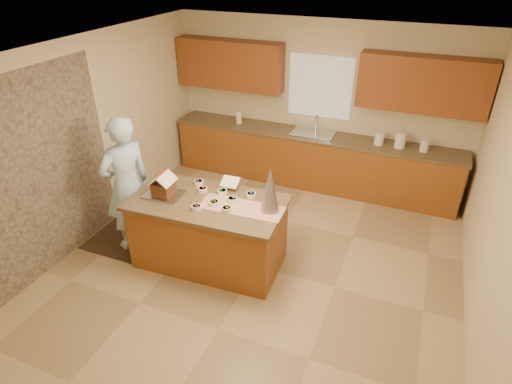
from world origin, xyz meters
The scene contains 28 objects.
floor centered at (0.00, 0.00, 0.00)m, with size 5.50×5.50×0.00m, color tan.
ceiling centered at (0.00, 0.00, 2.70)m, with size 5.50×5.50×0.00m, color silver.
wall_back centered at (0.00, 2.75, 1.35)m, with size 5.50×5.50×0.00m, color beige.
wall_front centered at (0.00, -2.75, 1.35)m, with size 5.50×5.50×0.00m, color beige.
wall_left centered at (-2.50, 0.00, 1.35)m, with size 5.50×5.50×0.00m, color beige.
wall_right centered at (2.50, 0.00, 1.35)m, with size 5.50×5.50×0.00m, color beige.
stone_accent centered at (-2.48, -0.80, 1.25)m, with size 2.50×2.50×0.00m, color gray.
window_curtain centered at (0.00, 2.72, 1.65)m, with size 1.05×0.03×1.00m, color white.
back_counter_base centered at (0.00, 2.45, 0.44)m, with size 4.80×0.60×0.88m, color #954A1E.
back_counter_top centered at (0.00, 2.45, 0.90)m, with size 4.85×0.63×0.04m, color brown.
upper_cabinet_left centered at (-1.55, 2.57, 1.90)m, with size 1.85×0.35×0.80m, color brown.
upper_cabinet_right centered at (1.55, 2.57, 1.90)m, with size 1.85×0.35×0.80m, color brown.
sink centered at (0.00, 2.45, 0.89)m, with size 0.70×0.45×0.12m, color silver.
faucet centered at (0.00, 2.63, 1.06)m, with size 0.03×0.03×0.28m, color silver.
island_base centered at (-0.62, -0.13, 0.45)m, with size 1.83×0.91×0.89m, color #954A1E.
island_top centered at (-0.62, -0.13, 0.91)m, with size 1.91×1.00×0.04m, color brown.
table_runner centered at (-0.16, -0.10, 0.94)m, with size 1.02×0.37×0.01m, color #A7210B.
baking_tray centered at (-1.17, -0.21, 0.95)m, with size 0.47×0.35×0.03m, color silver.
cookbook centered at (-0.49, 0.27, 1.03)m, with size 0.22×0.02×0.18m, color white.
tinsel_tree centered at (0.17, -0.04, 1.21)m, with size 0.22×0.22×0.56m, color #B0AEBB.
rug centered at (-1.82, -0.18, 0.01)m, with size 1.27×0.83×0.01m, color black.
boy centered at (-1.77, -0.18, 0.94)m, with size 0.68×0.45×1.87m, color #ADD3F6.
canister_a centered at (1.07, 2.45, 1.02)m, with size 0.14×0.14×0.20m, color white.
canister_b centered at (1.39, 2.45, 1.04)m, with size 0.16×0.16×0.23m, color white.
canister_c centered at (1.75, 2.45, 1.01)m, with size 0.13×0.13×0.18m, color white.
paper_towel centered at (-1.35, 2.45, 1.03)m, with size 0.10×0.10×0.22m, color white.
gingerbread_house centered at (-1.17, -0.21, 1.07)m, with size 0.29×0.30×0.29m.
candy_bowls centered at (-0.51, -0.03, 0.96)m, with size 0.88×0.67×0.06m.
Camera 1 is at (1.63, -4.01, 3.65)m, focal length 29.86 mm.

